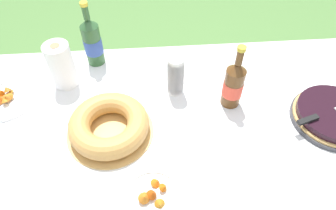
{
  "coord_description": "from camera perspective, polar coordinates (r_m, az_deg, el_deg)",
  "views": [
    {
      "loc": [
        -0.1,
        -0.77,
        1.69
      ],
      "look_at": [
        -0.03,
        0.03,
        0.78
      ],
      "focal_mm": 32.0,
      "sensor_mm": 36.0,
      "label": 1
    }
  ],
  "objects": [
    {
      "name": "ground_plane",
      "position": [
        1.86,
        1.19,
        -16.76
      ],
      "size": [
        16.0,
        16.0,
        0.0
      ],
      "primitive_type": "plane",
      "color": "#568442"
    },
    {
      "name": "tablecloth",
      "position": [
        1.26,
        1.7,
        -3.18
      ],
      "size": [
        1.9,
        0.98,
        0.1
      ],
      "color": "white",
      "rests_on": "garden_table"
    },
    {
      "name": "bundt_cake",
      "position": [
        1.19,
        -11.17,
        -3.79
      ],
      "size": [
        0.34,
        0.34,
        0.09
      ],
      "color": "tan",
      "rests_on": "tablecloth"
    },
    {
      "name": "cup_stack",
      "position": [
        1.29,
        1.47,
        5.6
      ],
      "size": [
        0.07,
        0.07,
        0.19
      ],
      "color": "white",
      "rests_on": "tablecloth"
    },
    {
      "name": "snack_plate_left",
      "position": [
        1.05,
        -2.93,
        -17.05
      ],
      "size": [
        0.2,
        0.2,
        0.06
      ],
      "color": "white",
      "rests_on": "tablecloth"
    },
    {
      "name": "paper_towel_roll",
      "position": [
        1.4,
        -19.62,
        7.12
      ],
      "size": [
        0.11,
        0.11,
        0.21
      ],
      "color": "white",
      "rests_on": "tablecloth"
    },
    {
      "name": "snack_plate_near",
      "position": [
        1.48,
        -28.61,
        0.85
      ],
      "size": [
        0.24,
        0.24,
        0.06
      ],
      "color": "white",
      "rests_on": "tablecloth"
    },
    {
      "name": "cider_bottle_green",
      "position": [
        1.47,
        -14.2,
        11.6
      ],
      "size": [
        0.09,
        0.09,
        0.32
      ],
      "color": "#2D562D",
      "rests_on": "tablecloth"
    },
    {
      "name": "cider_bottle_amber",
      "position": [
        1.26,
        12.37,
        3.88
      ],
      "size": [
        0.08,
        0.08,
        0.3
      ],
      "color": "brown",
      "rests_on": "tablecloth"
    },
    {
      "name": "garden_table",
      "position": [
        1.3,
        1.65,
        -4.54
      ],
      "size": [
        1.89,
        0.97,
        0.72
      ],
      "color": "brown",
      "rests_on": "ground_plane"
    },
    {
      "name": "serving_knife",
      "position": [
        1.35,
        28.56,
        -1.2
      ],
      "size": [
        0.37,
        0.13,
        0.01
      ],
      "rotation": [
        0.0,
        0.0,
        0.3
      ],
      "color": "silver",
      "rests_on": "berry_tart"
    },
    {
      "name": "berry_tart",
      "position": [
        1.39,
        28.88,
        -1.79
      ],
      "size": [
        0.33,
        0.33,
        0.06
      ],
      "color": "#38383D",
      "rests_on": "tablecloth"
    }
  ]
}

